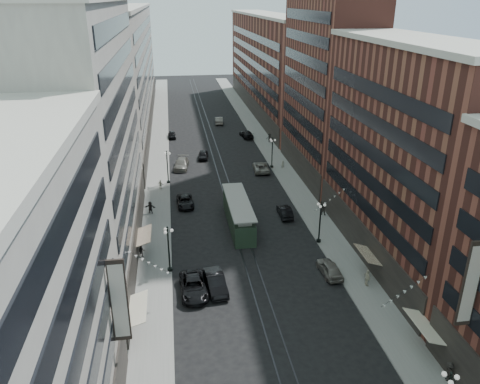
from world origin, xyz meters
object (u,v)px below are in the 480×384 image
pedestrian_9 (269,138)px  lamppost_sw_far (169,247)px  pedestrian_7 (323,208)px  car_5 (216,282)px  pedestrian_3 (449,371)px  pedestrian_2 (141,251)px  car_7 (185,202)px  car_11 (261,167)px  car_2 (194,286)px  car_8 (182,164)px  car_10 (285,212)px  pedestrian_8 (283,165)px  streetcar (238,214)px  lamppost_se_far (320,221)px  lamppost_se_mid (272,151)px  car_14 (219,120)px  pedestrian_5 (150,207)px  car_12 (247,134)px  pedestrian_6 (160,185)px  car_4 (330,268)px  car_9 (172,135)px  lamppost_sw_mid (167,166)px  pedestrian_4 (367,278)px

pedestrian_9 → lamppost_sw_far: bearing=-100.2°
pedestrian_7 → pedestrian_9: 35.82m
car_5 → pedestrian_3: (17.00, -15.35, 0.13)m
pedestrian_2 → pedestrian_9: bearing=55.2°
car_7 → car_11: 18.86m
car_2 → car_5: size_ratio=1.11×
car_8 → pedestrian_7: 29.55m
car_10 → pedestrian_8: bearing=-101.7°
streetcar → car_5: size_ratio=2.45×
pedestrian_8 → pedestrian_9: bearing=-103.8°
lamppost_se_far → lamppost_se_mid: same height
car_14 → pedestrian_7: pedestrian_7 is taller
lamppost_se_far → pedestrian_5: size_ratio=3.14×
car_12 → pedestrian_6: pedestrian_6 is taller
lamppost_se_far → car_11: size_ratio=0.98×
pedestrian_7 → pedestrian_8: size_ratio=1.26×
car_2 → car_4: (15.00, 1.29, -0.03)m
car_4 → car_9: car_4 is taller
lamppost_se_mid → pedestrian_9: bearing=79.9°
lamppost_se_far → car_4: size_ratio=1.20×
pedestrian_5 → car_8: bearing=92.4°
car_12 → pedestrian_8: pedestrian_8 is taller
car_7 → lamppost_se_mid: bearing=38.9°
car_2 → lamppost_sw_mid: bearing=92.3°
car_9 → streetcar: bearing=-81.0°
pedestrian_4 → pedestrian_5: size_ratio=1.06×
lamppost_sw_far → pedestrian_6: size_ratio=3.67×
lamppost_se_mid → car_8: bearing=172.1°
car_8 → pedestrian_5: size_ratio=3.30×
pedestrian_9 → car_12: bearing=144.7°
car_5 → car_14: car_5 is taller
lamppost_sw_far → lamppost_se_mid: same height
car_5 → car_14: (7.64, 69.05, -0.03)m
pedestrian_7 → pedestrian_3: bearing=124.3°
car_2 → car_8: bearing=87.9°
car_11 → car_10: bearing=93.7°
lamppost_sw_mid → lamppost_se_mid: size_ratio=1.00×
pedestrian_5 → car_4: bearing=-25.8°
pedestrian_7 → pedestrian_8: bearing=-52.8°
car_11 → pedestrian_8: 3.98m
car_11 → pedestrian_6: 18.45m
car_4 → car_12: (-0.34, 55.25, -0.01)m
pedestrian_5 → pedestrian_9: (23.70, 31.79, 0.04)m
car_2 → pedestrian_5: size_ratio=3.32×
car_4 → pedestrian_4: 4.23m
streetcar → car_11: bearing=71.0°
lamppost_se_mid → pedestrian_8: bearing=-31.3°
pedestrian_2 → pedestrian_4: pedestrian_4 is taller
pedestrian_3 → pedestrian_6: pedestrian_3 is taller
car_4 → car_10: car_4 is taller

